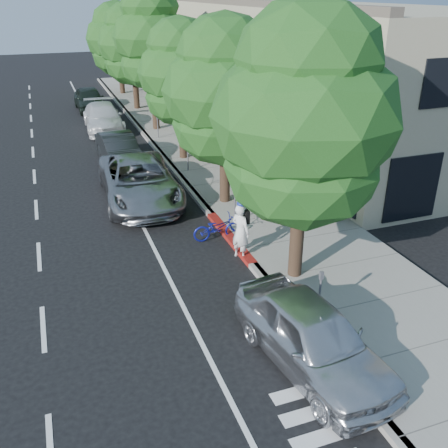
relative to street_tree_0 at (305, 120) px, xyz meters
name	(u,v)px	position (x,y,z in m)	size (l,w,h in m)	color
ground	(241,253)	(-0.90, 2.00, -4.73)	(120.00, 120.00, 0.00)	black
sidewalk	(224,168)	(1.40, 10.00, -4.66)	(4.60, 56.00, 0.15)	gray
curb	(177,173)	(-0.90, 10.00, -4.66)	(0.30, 56.00, 0.15)	#9E998E
curb_red_segment	(230,238)	(-0.90, 3.00, -4.66)	(0.32, 4.00, 0.15)	maroon
storefront_building	(276,60)	(8.70, 20.00, -1.23)	(10.00, 36.00, 7.00)	#B5A68B
street_tree_0	(305,120)	(0.00, 0.00, 0.00)	(4.97, 4.97, 7.75)	black
street_tree_1	(225,93)	(0.00, 6.00, -0.37)	(4.62, 4.62, 7.16)	black
street_tree_2	(181,74)	(0.00, 12.00, -0.55)	(4.07, 4.07, 6.76)	black
street_tree_3	(151,39)	(0.00, 18.00, 0.49)	(4.34, 4.34, 8.22)	black
street_tree_4	(132,45)	(0.00, 24.00, -0.35)	(4.65, 4.65, 7.19)	black
street_tree_5	(118,40)	(0.00, 30.00, -0.53)	(4.99, 4.99, 7.06)	black
cyclist	(241,231)	(-1.04, 1.72, -3.81)	(0.67, 0.44, 1.84)	white
bicycle	(218,228)	(-1.30, 3.16, -4.29)	(0.59, 1.69, 0.89)	#161C9A
silver_suv	(139,181)	(-3.10, 7.50, -3.89)	(2.81, 6.10, 1.70)	#9B9B9F
dark_sedan	(119,150)	(-3.10, 12.41, -4.00)	(1.55, 4.44, 1.46)	black
white_pickup	(103,118)	(-2.94, 19.25, -3.97)	(2.15, 5.28, 1.53)	silver
dark_suv_far	(89,99)	(-3.10, 25.08, -3.95)	(1.85, 4.59, 1.56)	black
near_car_a	(312,337)	(-1.40, -3.50, -3.95)	(1.85, 4.61, 1.57)	silver
pedestrian	(262,164)	(2.11, 7.17, -3.69)	(0.87, 0.67, 1.78)	black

